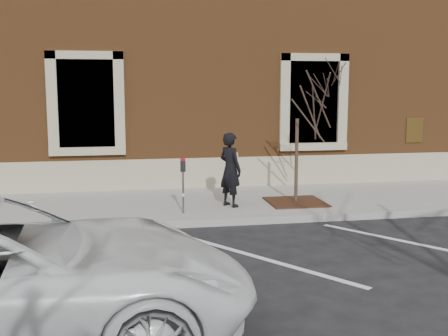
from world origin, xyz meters
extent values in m
plane|color=#28282B|center=(0.00, 0.00, 0.00)|extent=(120.00, 120.00, 0.00)
cube|color=#9E9A95|center=(0.00, 1.75, 0.07)|extent=(40.00, 3.50, 0.15)
cube|color=#9E9E99|center=(0.00, -0.05, 0.07)|extent=(40.00, 0.12, 0.15)
cube|color=brown|center=(0.00, 7.75, 4.00)|extent=(40.00, 8.50, 8.00)
cube|color=tan|center=(0.00, 3.53, 0.55)|extent=(40.00, 0.06, 0.80)
cube|color=black|center=(-3.00, 3.65, 2.40)|extent=(1.40, 0.30, 2.20)
cube|color=tan|center=(-3.00, 3.48, 1.20)|extent=(1.90, 0.20, 0.20)
cube|color=black|center=(3.00, 3.65, 2.40)|extent=(1.40, 0.30, 2.20)
cube|color=tan|center=(3.00, 3.48, 1.20)|extent=(1.90, 0.20, 0.20)
imported|color=black|center=(0.23, 1.09, 0.99)|extent=(0.67, 0.73, 1.67)
cylinder|color=#595B60|center=(-0.89, 0.57, 0.60)|extent=(0.04, 0.04, 0.90)
cube|color=black|center=(-0.89, 0.57, 1.17)|extent=(0.11, 0.08, 0.23)
cube|color=#B00B1A|center=(-0.89, 0.57, 1.31)|extent=(0.10, 0.08, 0.05)
cube|color=white|center=(-0.89, 0.53, 0.55)|extent=(0.04, 0.00, 0.06)
cube|color=#422415|center=(1.81, 1.18, 0.17)|extent=(1.29, 1.29, 0.03)
cylinder|color=#423328|center=(1.81, 1.18, 1.13)|extent=(0.08, 0.08, 1.95)
camera|label=1|loc=(-2.15, -11.10, 2.86)|focal=45.00mm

